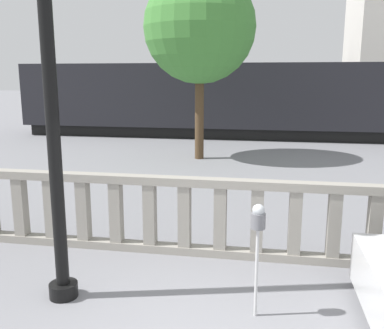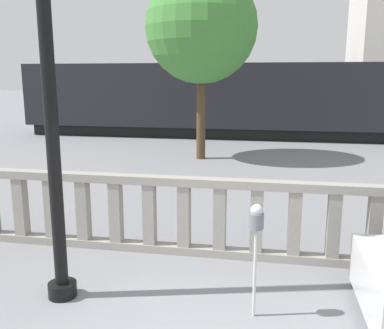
% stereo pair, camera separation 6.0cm
% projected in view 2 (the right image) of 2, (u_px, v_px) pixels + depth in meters
% --- Properties ---
extents(balustrade, '(16.52, 0.24, 1.34)m').
position_uv_depth(balustrade, '(220.00, 218.00, 7.10)').
color(balustrade, gray).
rests_on(balustrade, ground).
extents(lamppost, '(0.39, 0.39, 6.41)m').
position_uv_depth(lamppost, '(47.00, 60.00, 5.27)').
color(lamppost, black).
rests_on(lamppost, ground).
extents(parking_meter, '(0.18, 0.18, 1.48)m').
position_uv_depth(parking_meter, '(256.00, 226.00, 5.19)').
color(parking_meter, silver).
rests_on(parking_meter, ground).
extents(train_near, '(27.10, 3.09, 4.19)m').
position_uv_depth(train_near, '(301.00, 100.00, 20.62)').
color(train_near, black).
rests_on(train_near, ground).
extents(train_far, '(19.27, 2.91, 4.53)m').
position_uv_depth(train_far, '(293.00, 89.00, 31.83)').
color(train_far, black).
rests_on(train_far, ground).
extents(tree_left, '(3.92, 3.92, 6.63)m').
position_uv_depth(tree_left, '(201.00, 27.00, 14.87)').
color(tree_left, '#4C3823').
rests_on(tree_left, ground).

